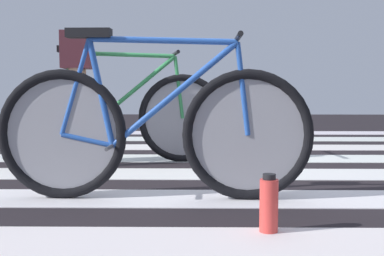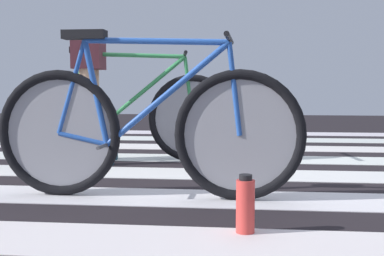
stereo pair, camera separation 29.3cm
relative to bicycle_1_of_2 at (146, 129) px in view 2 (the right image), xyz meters
name	(u,v)px [view 2 (the right image)]	position (x,y,z in m)	size (l,w,h in m)	color
ground	(221,174)	(0.37, 0.86, -0.40)	(18.00, 14.00, 0.02)	black
crosswalk_markings	(220,166)	(0.36, 1.14, -0.38)	(5.39, 5.77, 0.00)	silver
bicycle_1_of_2	(146,129)	(0.00, 0.00, 0.00)	(1.74, 0.52, 0.93)	black
bicycle_2_of_2	(129,115)	(-0.39, 1.27, 0.00)	(1.73, 0.53, 0.93)	black
cyclist_2_of_2	(90,80)	(-0.70, 1.22, 0.29)	(0.36, 0.44, 1.04)	tan
water_bottle	(245,205)	(0.55, -0.62, -0.26)	(0.08, 0.08, 0.25)	#D13A35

